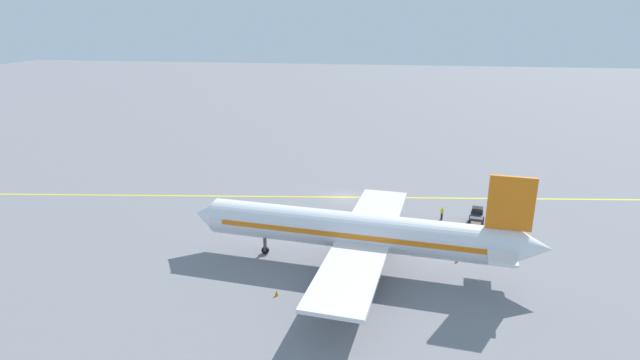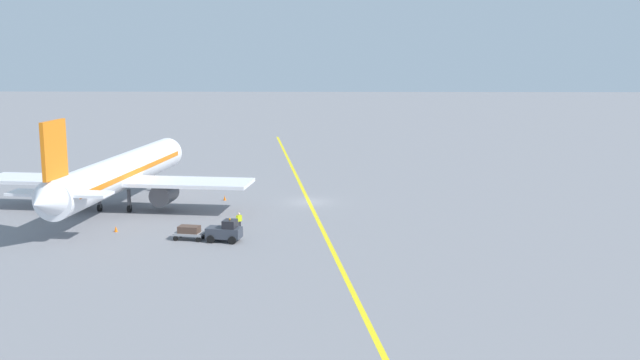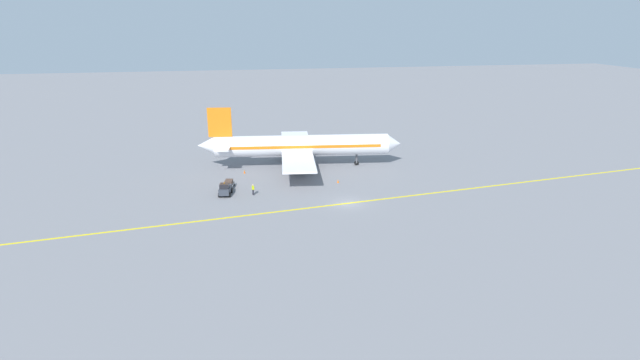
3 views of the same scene
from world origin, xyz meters
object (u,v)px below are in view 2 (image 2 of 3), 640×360
(airplane_at_gate, at_px, (119,174))
(traffic_cone_mid_apron, at_px, (78,193))
(ground_crew_worker, at_px, (239,221))
(traffic_cone_near_nose, at_px, (116,229))
(baggage_cart_trailing, at_px, (189,231))
(baggage_tug_dark, at_px, (225,231))
(traffic_cone_by_wingtip, at_px, (225,198))

(airplane_at_gate, height_order, traffic_cone_mid_apron, airplane_at_gate)
(ground_crew_worker, distance_m, traffic_cone_near_nose, 11.29)
(airplane_at_gate, relative_size, baggage_cart_trailing, 12.67)
(baggage_tug_dark, relative_size, baggage_cart_trailing, 1.15)
(traffic_cone_mid_apron, relative_size, traffic_cone_by_wingtip, 1.00)
(traffic_cone_near_nose, bearing_deg, baggage_tug_dark, -17.40)
(airplane_at_gate, relative_size, ground_crew_worker, 21.15)
(airplane_at_gate, xyz_separation_m, traffic_cone_near_nose, (2.35, -9.85, -3.43))
(ground_crew_worker, xyz_separation_m, traffic_cone_near_nose, (-11.25, -0.74, -0.63))
(traffic_cone_mid_apron, bearing_deg, airplane_at_gate, -44.91)
(baggage_cart_trailing, bearing_deg, airplane_at_gate, 127.48)
(baggage_cart_trailing, distance_m, traffic_cone_near_nose, 7.80)
(ground_crew_worker, xyz_separation_m, traffic_cone_mid_apron, (-20.42, 15.91, -0.63))
(ground_crew_worker, bearing_deg, traffic_cone_mid_apron, 142.09)
(baggage_cart_trailing, distance_m, ground_crew_worker, 5.27)
(airplane_at_gate, distance_m, ground_crew_worker, 16.60)
(baggage_cart_trailing, bearing_deg, ground_crew_worker, 41.21)
(ground_crew_worker, distance_m, traffic_cone_mid_apron, 25.89)
(traffic_cone_near_nose, relative_size, traffic_cone_mid_apron, 1.00)
(ground_crew_worker, bearing_deg, baggage_tug_dark, -99.98)
(baggage_cart_trailing, height_order, traffic_cone_near_nose, baggage_cart_trailing)
(airplane_at_gate, bearing_deg, traffic_cone_by_wingtip, 23.60)
(baggage_tug_dark, xyz_separation_m, traffic_cone_near_nose, (-10.54, 3.30, -0.63))
(baggage_cart_trailing, xyz_separation_m, traffic_cone_near_nose, (-7.29, 2.72, -0.49))
(traffic_cone_near_nose, xyz_separation_m, traffic_cone_mid_apron, (-9.17, 16.65, 0.00))
(baggage_cart_trailing, height_order, traffic_cone_mid_apron, baggage_cart_trailing)
(baggage_tug_dark, xyz_separation_m, ground_crew_worker, (0.71, 4.05, 0.01))
(airplane_at_gate, bearing_deg, ground_crew_worker, -33.80)
(baggage_cart_trailing, height_order, ground_crew_worker, ground_crew_worker)
(baggage_tug_dark, distance_m, traffic_cone_mid_apron, 28.05)
(traffic_cone_by_wingtip, bearing_deg, baggage_cart_trailing, -92.22)
(airplane_at_gate, xyz_separation_m, baggage_cart_trailing, (9.64, -12.57, -2.95))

